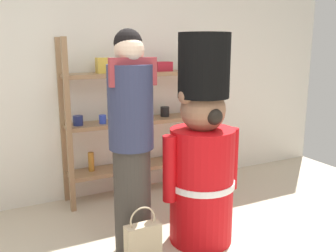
# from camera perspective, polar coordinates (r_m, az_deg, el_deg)

# --- Properties ---
(back_wall) EXTENTS (6.40, 0.12, 2.60)m
(back_wall) POSITION_cam_1_polar(r_m,az_deg,el_deg) (3.94, -13.15, 7.65)
(back_wall) COLOR silver
(back_wall) RESTS_ON ground_plane
(merchandise_shelf) EXTENTS (1.52, 0.35, 1.68)m
(merchandise_shelf) POSITION_cam_1_polar(r_m,az_deg,el_deg) (3.94, -5.08, 1.18)
(merchandise_shelf) COLOR #93704C
(merchandise_shelf) RESTS_ON ground_plane
(teddy_bear_guard) EXTENTS (0.70, 0.54, 1.70)m
(teddy_bear_guard) POSITION_cam_1_polar(r_m,az_deg,el_deg) (2.98, 5.31, -4.34)
(teddy_bear_guard) COLOR red
(teddy_bear_guard) RESTS_ON ground_plane
(person_shopper) EXTENTS (0.35, 0.33, 1.72)m
(person_shopper) POSITION_cam_1_polar(r_m,az_deg,el_deg) (2.76, -5.71, -2.43)
(person_shopper) COLOR #38332D
(person_shopper) RESTS_ON ground_plane
(shopping_bag) EXTENTS (0.26, 0.10, 0.50)m
(shopping_bag) POSITION_cam_1_polar(r_m,az_deg,el_deg) (2.79, -3.88, -18.11)
(shopping_bag) COLOR #C1AD89
(shopping_bag) RESTS_ON ground_plane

